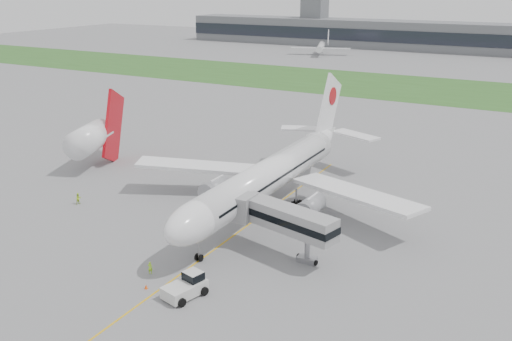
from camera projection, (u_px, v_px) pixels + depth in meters
The scene contains 14 objects.
ground at pixel (256, 219), 83.95m from camera, with size 600.00×600.00×0.00m, color gray.
apron_markings at pixel (239, 231), 79.78m from camera, with size 70.00×70.00×0.04m, color gold, non-canonical shape.
grass_strip at pixel (434, 90), 183.88m from camera, with size 600.00×50.00×0.02m, color #2C5620.
terminal_building at pixel (485, 39), 273.16m from camera, with size 320.00×22.30×14.00m.
control_tower at pixel (314, 44), 318.05m from camera, with size 12.00×12.00×56.00m, color slate, non-canonical shape.
airliner at pixel (272, 173), 86.21m from camera, with size 48.13×53.95×17.88m.
pushback_tug at pixel (187, 286), 63.35m from camera, with size 4.27×5.41×2.50m.
jet_bridge at pixel (280, 217), 71.58m from camera, with size 15.10×6.46×6.90m.
safety_cone_left at pixel (146, 287), 64.86m from camera, with size 0.39×0.39×0.54m, color #FF520D.
safety_cone_right at pixel (170, 286), 64.96m from camera, with size 0.43×0.43×0.60m, color #FF520D.
ground_crew_near at pixel (150, 268), 68.04m from camera, with size 0.58×0.38×1.59m, color #ACF829.
ground_crew_far at pixel (79, 199), 89.32m from camera, with size 0.89×0.69×1.83m, color #B0E025.
neighbor_aircraft at pixel (93, 137), 105.56m from camera, with size 8.50×18.29×14.80m.
distant_aircraft_left at pixel (320, 55), 270.23m from camera, with size 27.97×24.68×10.69m, color white, non-canonical shape.
Camera 1 is at (37.03, -67.94, 33.34)m, focal length 40.00 mm.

